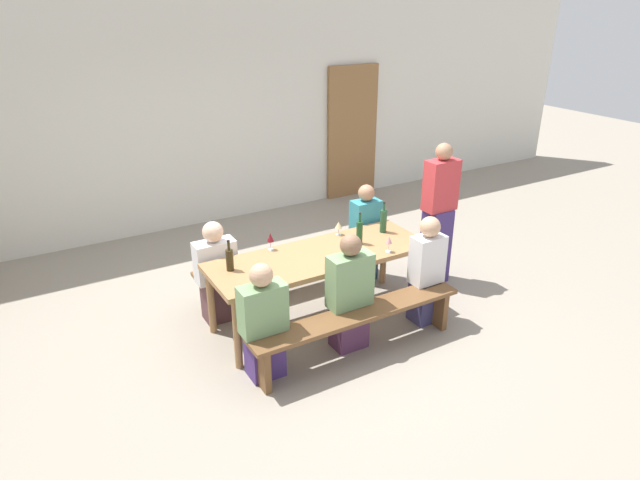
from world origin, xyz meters
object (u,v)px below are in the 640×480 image
(wine_glass_1, at_px, (270,238))
(seated_guest_near_2, at_px, (426,272))
(wooden_door, at_px, (352,133))
(seated_guest_near_1, at_px, (349,296))
(seated_guest_near_0, at_px, (263,325))
(wine_bottle_1, at_px, (230,259))
(bench_near, at_px, (358,321))
(bench_far, at_px, (289,262))
(tasting_table, at_px, (320,261))
(wine_bottle_0, at_px, (383,220))
(seated_guest_far_1, at_px, (365,235))
(wine_bottle_2, at_px, (359,232))
(wine_glass_0, at_px, (389,241))
(seated_guest_far_0, at_px, (216,274))
(wine_glass_2, at_px, (339,225))
(standing_host, at_px, (438,217))

(wine_glass_1, distance_m, seated_guest_near_2, 1.59)
(wooden_door, bearing_deg, seated_guest_near_1, -123.34)
(seated_guest_near_0, height_order, seated_guest_near_2, seated_guest_near_2)
(wine_bottle_1, relative_size, seated_guest_near_0, 0.28)
(bench_near, distance_m, bench_far, 1.39)
(tasting_table, bearing_deg, wine_bottle_1, 172.66)
(wine_bottle_0, height_order, seated_guest_far_1, seated_guest_far_1)
(wine_bottle_0, distance_m, wine_bottle_2, 0.41)
(wine_bottle_1, distance_m, wine_glass_1, 0.56)
(wine_bottle_2, bearing_deg, seated_guest_near_2, -52.07)
(wooden_door, distance_m, seated_guest_far_1, 3.04)
(seated_guest_near_0, distance_m, seated_guest_near_2, 1.79)
(wine_bottle_0, height_order, seated_guest_near_2, seated_guest_near_2)
(wine_bottle_1, relative_size, wine_bottle_2, 0.90)
(bench_near, xyz_separation_m, seated_guest_near_0, (-0.87, 0.15, 0.15))
(bench_near, relative_size, wine_glass_1, 11.86)
(wine_bottle_0, relative_size, wine_glass_0, 2.02)
(seated_guest_near_0, bearing_deg, seated_guest_near_1, -90.00)
(bench_near, relative_size, wine_bottle_2, 6.36)
(tasting_table, bearing_deg, seated_guest_far_0, 148.62)
(seated_guest_far_1, bearing_deg, wine_glass_2, -65.52)
(wine_glass_0, relative_size, seated_guest_far_0, 0.16)
(wine_glass_1, bearing_deg, wine_glass_2, -1.32)
(bench_near, height_order, seated_guest_near_1, seated_guest_near_1)
(wooden_door, relative_size, wine_glass_2, 14.02)
(standing_host, bearing_deg, seated_guest_far_1, -34.51)
(bench_near, xyz_separation_m, seated_guest_far_1, (0.91, 1.24, 0.19))
(wooden_door, distance_m, wine_bottle_0, 3.38)
(wooden_door, relative_size, seated_guest_far_1, 1.82)
(wooden_door, distance_m, seated_guest_near_2, 4.01)
(wine_bottle_2, relative_size, seated_guest_near_2, 0.29)
(standing_host, bearing_deg, bench_far, -21.08)
(bench_near, distance_m, wine_bottle_2, 1.00)
(wine_bottle_0, relative_size, wine_glass_2, 2.28)
(wine_glass_2, distance_m, seated_guest_near_2, 1.04)
(wine_bottle_0, xyz_separation_m, seated_guest_near_2, (0.05, -0.68, -0.33))
(wine_glass_1, bearing_deg, bench_near, -69.81)
(wooden_door, xyz_separation_m, wine_bottle_0, (-1.56, -3.00, -0.17))
(wine_bottle_1, distance_m, seated_guest_near_1, 1.16)
(bench_far, relative_size, wine_bottle_1, 7.07)
(wine_glass_2, relative_size, seated_guest_near_1, 0.13)
(wooden_door, relative_size, seated_guest_near_0, 1.93)
(wine_bottle_1, distance_m, wine_glass_0, 1.56)
(wine_bottle_0, bearing_deg, seated_guest_near_2, -86.00)
(wine_glass_1, xyz_separation_m, seated_guest_near_1, (0.38, -0.88, -0.33))
(wine_glass_2, bearing_deg, wine_bottle_2, -77.61)
(wooden_door, height_order, wine_glass_2, wooden_door)
(seated_guest_near_1, bearing_deg, seated_guest_near_0, 90.00)
(wine_bottle_1, bearing_deg, seated_guest_near_2, -20.05)
(wine_bottle_2, relative_size, wine_glass_0, 1.99)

